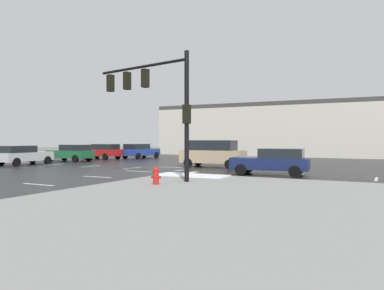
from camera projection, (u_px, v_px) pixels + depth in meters
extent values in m
plane|color=slate|center=(156.00, 169.00, 26.54)|extent=(120.00, 120.00, 0.00)
cube|color=#232326|center=(156.00, 169.00, 26.54)|extent=(44.00, 44.00, 0.02)
cube|color=gray|center=(282.00, 216.00, 10.34)|extent=(18.00, 18.00, 0.14)
cube|color=white|center=(192.00, 175.00, 20.67)|extent=(4.00, 1.60, 0.06)
cube|color=silver|center=(38.00, 185.00, 17.69)|extent=(2.00, 0.15, 0.01)
cube|color=silver|center=(97.00, 177.00, 21.23)|extent=(2.00, 0.15, 0.01)
cube|color=silver|center=(139.00, 171.00, 24.77)|extent=(2.00, 0.15, 0.01)
cube|color=silver|center=(170.00, 167.00, 28.31)|extent=(2.00, 0.15, 0.01)
cube|color=silver|center=(195.00, 164.00, 31.85)|extent=(2.00, 0.15, 0.01)
cube|color=silver|center=(214.00, 161.00, 35.39)|extent=(2.00, 0.15, 0.01)
cube|color=silver|center=(230.00, 159.00, 38.93)|extent=(2.00, 0.15, 0.01)
cube|color=silver|center=(243.00, 158.00, 42.47)|extent=(2.00, 0.15, 0.01)
cube|color=silver|center=(22.00, 163.00, 33.05)|extent=(0.15, 2.00, 0.01)
cube|color=silver|center=(54.00, 165.00, 31.19)|extent=(0.15, 2.00, 0.01)
cube|color=silver|center=(91.00, 166.00, 29.33)|extent=(0.15, 2.00, 0.01)
cube|color=silver|center=(133.00, 168.00, 27.47)|extent=(0.15, 2.00, 0.01)
cube|color=silver|center=(180.00, 170.00, 25.61)|extent=(0.15, 2.00, 0.01)
cube|color=silver|center=(235.00, 173.00, 23.75)|extent=(0.15, 2.00, 0.01)
cube|color=silver|center=(300.00, 176.00, 21.89)|extent=(0.15, 2.00, 0.01)
cube|color=silver|center=(376.00, 179.00, 20.03)|extent=(0.15, 2.00, 0.01)
cube|color=silver|center=(168.00, 177.00, 21.37)|extent=(0.45, 7.00, 0.01)
cylinder|color=black|center=(187.00, 116.00, 17.80)|extent=(0.22, 0.22, 6.19)
cylinder|color=black|center=(141.00, 67.00, 19.69)|extent=(6.11, 1.31, 0.14)
cube|color=black|center=(145.00, 78.00, 19.50)|extent=(0.34, 0.41, 0.95)
sphere|color=#19D833|center=(143.00, 73.00, 19.60)|extent=(0.20, 0.20, 0.20)
cube|color=black|center=(127.00, 81.00, 20.37)|extent=(0.34, 0.41, 0.95)
sphere|color=#19D833|center=(125.00, 76.00, 20.47)|extent=(0.20, 0.20, 0.20)
cube|color=black|center=(111.00, 83.00, 21.24)|extent=(0.34, 0.41, 0.95)
sphere|color=#19D833|center=(109.00, 78.00, 21.34)|extent=(0.20, 0.20, 0.20)
cube|color=black|center=(187.00, 114.00, 17.80)|extent=(0.28, 0.36, 0.90)
cylinder|color=red|center=(156.00, 178.00, 16.74)|extent=(0.26, 0.26, 0.60)
sphere|color=red|center=(156.00, 169.00, 16.73)|extent=(0.25, 0.25, 0.25)
cylinder|color=red|center=(153.00, 177.00, 16.82)|extent=(0.12, 0.11, 0.11)
cylinder|color=red|center=(159.00, 177.00, 16.66)|extent=(0.12, 0.11, 0.11)
cube|color=beige|center=(266.00, 132.00, 48.66)|extent=(27.73, 8.00, 6.06)
cube|color=#3F3D3A|center=(266.00, 107.00, 48.60)|extent=(27.73, 8.00, 0.50)
cube|color=#195933|center=(70.00, 154.00, 35.63)|extent=(4.57, 1.97, 0.70)
cube|color=black|center=(75.00, 148.00, 35.33)|extent=(2.54, 1.75, 0.55)
cylinder|color=black|center=(50.00, 158.00, 35.49)|extent=(0.67, 0.25, 0.66)
cylinder|color=black|center=(64.00, 157.00, 37.11)|extent=(0.67, 0.25, 0.66)
cylinder|color=black|center=(75.00, 159.00, 34.17)|extent=(0.67, 0.25, 0.66)
cylinder|color=black|center=(89.00, 158.00, 35.79)|extent=(0.67, 0.25, 0.66)
sphere|color=white|center=(48.00, 154.00, 36.06)|extent=(0.18, 0.18, 0.18)
sphere|color=white|center=(57.00, 153.00, 37.10)|extent=(0.18, 0.18, 0.18)
cube|color=#B7BABF|center=(25.00, 157.00, 30.90)|extent=(1.91, 4.54, 0.70)
cube|color=black|center=(18.00, 149.00, 30.28)|extent=(1.72, 2.52, 0.55)
cylinder|color=black|center=(32.00, 160.00, 32.68)|extent=(0.24, 0.67, 0.66)
cylinder|color=black|center=(48.00, 160.00, 31.88)|extent=(0.24, 0.67, 0.66)
cylinder|color=black|center=(1.00, 162.00, 29.93)|extent=(0.24, 0.67, 0.66)
cylinder|color=black|center=(16.00, 162.00, 29.14)|extent=(0.24, 0.67, 0.66)
sphere|color=white|center=(41.00, 155.00, 33.13)|extent=(0.18, 0.18, 0.18)
sphere|color=white|center=(51.00, 156.00, 32.62)|extent=(0.18, 0.18, 0.18)
cube|color=tan|center=(213.00, 156.00, 28.53)|extent=(4.91, 2.24, 0.95)
cube|color=black|center=(213.00, 145.00, 28.51)|extent=(3.46, 2.00, 0.75)
cylinder|color=black|center=(188.00, 163.00, 28.32)|extent=(0.67, 0.26, 0.66)
cylinder|color=black|center=(198.00, 161.00, 30.09)|extent=(0.67, 0.26, 0.66)
cylinder|color=black|center=(229.00, 164.00, 26.98)|extent=(0.67, 0.26, 0.66)
cylinder|color=black|center=(237.00, 162.00, 28.76)|extent=(0.67, 0.26, 0.66)
sphere|color=white|center=(181.00, 156.00, 28.92)|extent=(0.18, 0.18, 0.18)
sphere|color=white|center=(188.00, 155.00, 30.06)|extent=(0.18, 0.18, 0.18)
cube|color=#B21919|center=(101.00, 153.00, 39.58)|extent=(4.62, 2.14, 0.70)
cube|color=black|center=(106.00, 147.00, 39.22)|extent=(2.59, 1.84, 0.55)
cylinder|color=black|center=(84.00, 156.00, 39.64)|extent=(0.67, 0.27, 0.66)
cylinder|color=black|center=(97.00, 155.00, 41.17)|extent=(0.67, 0.27, 0.66)
cylinder|color=black|center=(105.00, 157.00, 38.02)|extent=(0.67, 0.27, 0.66)
cylinder|color=black|center=(118.00, 156.00, 39.54)|extent=(0.67, 0.27, 0.66)
sphere|color=white|center=(82.00, 152.00, 40.27)|extent=(0.18, 0.18, 0.18)
sphere|color=white|center=(90.00, 152.00, 41.24)|extent=(0.18, 0.18, 0.18)
cube|color=navy|center=(141.00, 152.00, 40.86)|extent=(2.19, 4.64, 0.70)
cube|color=black|center=(137.00, 146.00, 40.28)|extent=(1.87, 2.61, 0.55)
cylinder|color=black|center=(144.00, 155.00, 42.63)|extent=(0.28, 0.68, 0.66)
cylinder|color=black|center=(156.00, 155.00, 41.66)|extent=(0.28, 0.68, 0.66)
cylinder|color=black|center=(125.00, 156.00, 40.06)|extent=(0.28, 0.68, 0.66)
cylinder|color=black|center=(138.00, 156.00, 39.09)|extent=(0.28, 0.68, 0.66)
sphere|color=white|center=(150.00, 151.00, 43.02)|extent=(0.18, 0.18, 0.18)
sphere|color=white|center=(158.00, 152.00, 42.39)|extent=(0.18, 0.18, 0.18)
cube|color=#141E47|center=(270.00, 164.00, 22.25)|extent=(4.67, 2.28, 0.70)
cube|color=black|center=(281.00, 153.00, 21.99)|extent=(2.64, 1.92, 0.55)
cylinder|color=black|center=(241.00, 170.00, 21.98)|extent=(0.68, 0.29, 0.66)
cylinder|color=black|center=(248.00, 168.00, 23.65)|extent=(0.68, 0.29, 0.66)
cylinder|color=black|center=(295.00, 172.00, 20.86)|extent=(0.68, 0.29, 0.66)
cylinder|color=black|center=(298.00, 169.00, 22.54)|extent=(0.68, 0.29, 0.66)
sphere|color=white|center=(231.00, 163.00, 22.52)|extent=(0.18, 0.18, 0.18)
sphere|color=white|center=(236.00, 162.00, 23.59)|extent=(0.18, 0.18, 0.18)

